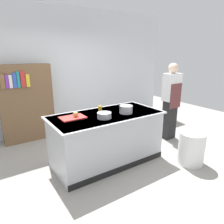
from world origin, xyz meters
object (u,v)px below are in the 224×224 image
at_px(mixing_bowl, 104,115).
at_px(person_chef, 171,100).
at_px(trash_bin, 191,148).
at_px(bookshelf, 27,103).
at_px(juice_cup, 100,109).
at_px(onion, 76,114).
at_px(stock_pot, 126,109).

distance_m(mixing_bowl, person_chef, 1.93).
height_order(trash_bin, bookshelf, bookshelf).
xyz_separation_m(juice_cup, bookshelf, (-0.94, 1.58, -0.10)).
relative_size(onion, bookshelf, 0.05).
bearing_deg(bookshelf, juice_cup, -59.31).
relative_size(mixing_bowl, bookshelf, 0.14).
relative_size(juice_cup, person_chef, 0.06).
relative_size(onion, juice_cup, 0.89).
xyz_separation_m(onion, trash_bin, (1.73, -1.02, -0.67)).
relative_size(onion, stock_pot, 0.30).
height_order(onion, stock_pot, stock_pot).
xyz_separation_m(stock_pot, juice_cup, (-0.33, 0.35, -0.02)).
relative_size(juice_cup, trash_bin, 0.17).
bearing_deg(onion, juice_cup, 12.19).
height_order(onion, person_chef, person_chef).
bearing_deg(juice_cup, bookshelf, 120.69).
distance_m(stock_pot, bookshelf, 2.31).
bearing_deg(trash_bin, onion, 149.48).
bearing_deg(onion, trash_bin, -30.52).
distance_m(stock_pot, trash_bin, 1.36).
bearing_deg(stock_pot, juice_cup, 132.76).
bearing_deg(onion, bookshelf, 103.67).
bearing_deg(person_chef, juice_cup, 85.47).
bearing_deg(bookshelf, trash_bin, -51.69).
xyz_separation_m(juice_cup, person_chef, (1.77, -0.13, -0.04)).
bearing_deg(person_chef, mixing_bowl, 97.34).
bearing_deg(person_chef, stock_pot, 98.51).
bearing_deg(bookshelf, stock_pot, -56.81).
xyz_separation_m(stock_pot, bookshelf, (-1.26, 1.93, -0.11)).
relative_size(stock_pot, trash_bin, 0.51).
bearing_deg(mixing_bowl, trash_bin, -28.95).
relative_size(stock_pot, bookshelf, 0.17).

